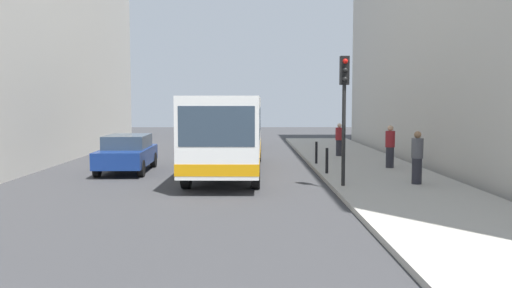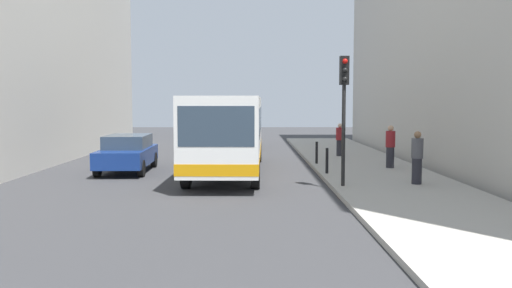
# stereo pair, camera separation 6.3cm
# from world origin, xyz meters

# --- Properties ---
(ground_plane) EXTENTS (80.00, 80.00, 0.00)m
(ground_plane) POSITION_xyz_m (0.00, 0.00, 0.00)
(ground_plane) COLOR #38383A
(sidewalk) EXTENTS (4.40, 40.00, 0.15)m
(sidewalk) POSITION_xyz_m (5.40, 0.00, 0.07)
(sidewalk) COLOR #ADA89E
(sidewalk) RESTS_ON ground
(bus) EXTENTS (2.79, 11.08, 3.00)m
(bus) POSITION_xyz_m (-0.27, 2.29, 1.73)
(bus) COLOR white
(bus) RESTS_ON ground
(car_beside_bus) EXTENTS (1.95, 4.44, 1.48)m
(car_beside_bus) POSITION_xyz_m (-4.36, 2.53, 0.78)
(car_beside_bus) COLOR navy
(car_beside_bus) RESTS_ON ground
(car_behind_bus) EXTENTS (1.98, 4.46, 1.48)m
(car_behind_bus) POSITION_xyz_m (0.19, 13.78, 0.78)
(car_behind_bus) COLOR silver
(car_behind_bus) RESTS_ON ground
(traffic_light) EXTENTS (0.28, 0.33, 4.10)m
(traffic_light) POSITION_xyz_m (3.55, -2.10, 3.01)
(traffic_light) COLOR black
(traffic_light) RESTS_ON sidewalk
(bollard_near) EXTENTS (0.11, 0.11, 0.95)m
(bollard_near) POSITION_xyz_m (3.45, 0.85, 0.62)
(bollard_near) COLOR black
(bollard_near) RESTS_ON sidewalk
(bollard_mid) EXTENTS (0.11, 0.11, 0.95)m
(bollard_mid) POSITION_xyz_m (3.45, 4.03, 0.62)
(bollard_mid) COLOR black
(bollard_mid) RESTS_ON sidewalk
(pedestrian_near_signal) EXTENTS (0.38, 0.38, 1.72)m
(pedestrian_near_signal) POSITION_xyz_m (6.01, -1.75, 1.01)
(pedestrian_near_signal) COLOR #26262D
(pedestrian_near_signal) RESTS_ON sidewalk
(pedestrian_mid_sidewalk) EXTENTS (0.38, 0.38, 1.72)m
(pedestrian_mid_sidewalk) POSITION_xyz_m (6.25, 2.53, 1.01)
(pedestrian_mid_sidewalk) COLOR #26262D
(pedestrian_mid_sidewalk) RESTS_ON sidewalk
(pedestrian_far_sidewalk) EXTENTS (0.38, 0.38, 1.61)m
(pedestrian_far_sidewalk) POSITION_xyz_m (4.98, 7.29, 0.95)
(pedestrian_far_sidewalk) COLOR #26262D
(pedestrian_far_sidewalk) RESTS_ON sidewalk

